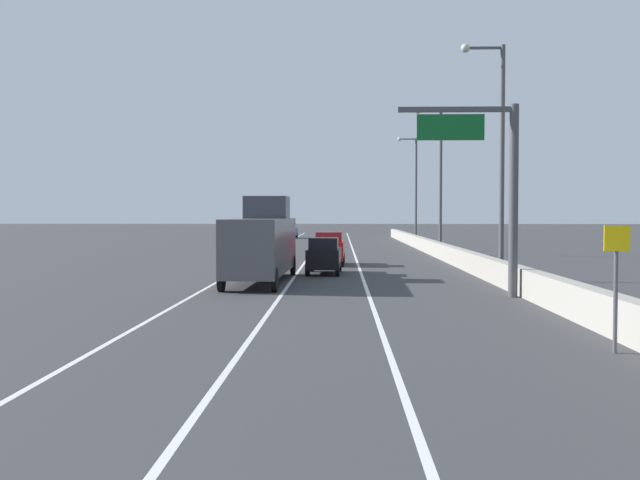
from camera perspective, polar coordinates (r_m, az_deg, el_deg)
ground_plane at (r=67.80m, az=1.23°, el=-0.72°), size 320.00×320.00×0.00m
lane_stripe_left at (r=59.10m, az=-4.15°, el=-1.13°), size 0.16×130.00×0.00m
lane_stripe_center at (r=58.86m, az=-0.76°, el=-1.14°), size 0.16×130.00×0.00m
lane_stripe_right at (r=58.82m, az=2.65°, el=-1.14°), size 0.16×130.00×0.00m
jersey_barrier_right at (r=44.42m, az=11.05°, el=-1.51°), size 0.60×120.00×1.10m
overhead_sign_gantry at (r=29.94m, az=13.14°, el=4.77°), size 4.68×0.36×7.50m
speed_advisory_sign at (r=18.81m, az=21.59°, el=-2.72°), size 0.60×0.11×3.00m
lamp_post_right_second at (r=37.50m, az=13.33°, el=6.92°), size 2.14×0.44×11.46m
lamp_post_right_third at (r=59.40m, az=8.94°, el=5.14°), size 2.14×0.44×11.46m
lamp_post_right_fourth at (r=81.52m, az=7.15°, el=4.30°), size 2.14×0.44×11.46m
car_black_0 at (r=40.38m, az=0.31°, el=-1.21°), size 1.91×4.10×1.97m
car_blue_1 at (r=98.23m, az=-2.33°, el=0.72°), size 1.98×4.09×1.98m
car_red_2 at (r=47.38m, az=0.72°, el=-0.65°), size 1.98×4.12×2.10m
box_truck at (r=35.65m, az=-4.45°, el=-0.20°), size 2.71×10.00×4.12m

